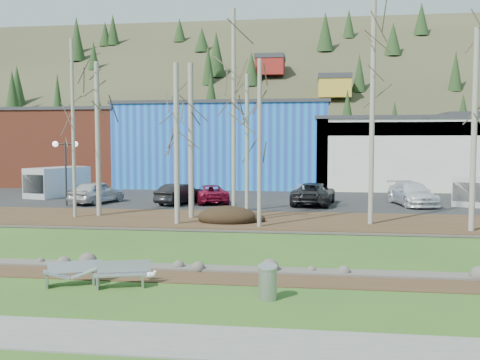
# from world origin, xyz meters

# --- Properties ---
(ground) EXTENTS (200.00, 200.00, 0.00)m
(ground) POSITION_xyz_m (0.00, 0.00, 0.00)
(ground) COLOR #2C531C
(ground) RESTS_ON ground
(footpath) EXTENTS (80.00, 2.00, 0.04)m
(footpath) POSITION_xyz_m (0.00, -3.50, 0.02)
(footpath) COLOR #62625D
(footpath) RESTS_ON ground
(dirt_strip) EXTENTS (80.00, 1.80, 0.03)m
(dirt_strip) POSITION_xyz_m (0.00, 2.10, 0.01)
(dirt_strip) COLOR #382616
(dirt_strip) RESTS_ON ground
(near_bank_rocks) EXTENTS (80.00, 0.80, 0.50)m
(near_bank_rocks) POSITION_xyz_m (0.00, 3.10, 0.00)
(near_bank_rocks) COLOR #47423D
(near_bank_rocks) RESTS_ON ground
(river) EXTENTS (80.00, 8.00, 0.90)m
(river) POSITION_xyz_m (0.00, 7.20, 0.00)
(river) COLOR #141D31
(river) RESTS_ON ground
(far_bank_rocks) EXTENTS (80.00, 0.80, 0.46)m
(far_bank_rocks) POSITION_xyz_m (0.00, 11.30, 0.00)
(far_bank_rocks) COLOR #47423D
(far_bank_rocks) RESTS_ON ground
(far_bank) EXTENTS (80.00, 7.00, 0.15)m
(far_bank) POSITION_xyz_m (0.00, 14.50, 0.07)
(far_bank) COLOR #382616
(far_bank) RESTS_ON ground
(parking_lot) EXTENTS (80.00, 14.00, 0.14)m
(parking_lot) POSITION_xyz_m (0.00, 25.00, 0.07)
(parking_lot) COLOR black
(parking_lot) RESTS_ON ground
(building_brick) EXTENTS (16.32, 12.24, 7.80)m
(building_brick) POSITION_xyz_m (-24.00, 39.00, 3.91)
(building_brick) COLOR brown
(building_brick) RESTS_ON ground
(building_blue) EXTENTS (20.40, 12.24, 8.30)m
(building_blue) POSITION_xyz_m (-6.00, 39.00, 4.16)
(building_blue) COLOR #2342B2
(building_blue) RESTS_ON ground
(building_white) EXTENTS (18.36, 12.24, 6.80)m
(building_white) POSITION_xyz_m (12.00, 38.98, 3.41)
(building_white) COLOR silver
(building_white) RESTS_ON ground
(hillside) EXTENTS (160.00, 72.00, 35.00)m
(hillside) POSITION_xyz_m (0.00, 84.00, 17.50)
(hillside) COLOR #2F2D1D
(hillside) RESTS_ON ground
(bench_intact) EXTENTS (1.66, 0.91, 0.80)m
(bench_intact) POSITION_xyz_m (-3.09, 0.60, 0.40)
(bench_intact) COLOR #9D9FA1
(bench_intact) RESTS_ON ground
(bench_damaged) EXTENTS (1.68, 1.13, 0.72)m
(bench_damaged) POSITION_xyz_m (-4.71, 0.63, 0.36)
(bench_damaged) COLOR #9D9FA1
(bench_damaged) RESTS_ON ground
(litter_bin) EXTENTS (0.54, 0.54, 0.90)m
(litter_bin) POSITION_xyz_m (1.42, -0.09, 0.45)
(litter_bin) COLOR #9D9FA1
(litter_bin) RESTS_ON ground
(seagull) EXTENTS (0.44, 0.21, 0.32)m
(seagull) POSITION_xyz_m (-2.47, 1.50, 0.18)
(seagull) COLOR gold
(seagull) RESTS_ON ground
(dirt_mound) EXTENTS (3.19, 2.26, 0.63)m
(dirt_mound) POSITION_xyz_m (-1.89, 13.39, 0.46)
(dirt_mound) COLOR black
(dirt_mound) RESTS_ON far_bank
(birch_0) EXTENTS (0.28, 0.28, 8.90)m
(birch_0) POSITION_xyz_m (-9.71, 14.87, 4.60)
(birch_0) COLOR #ABA49A
(birch_0) RESTS_ON far_bank
(birch_1) EXTENTS (0.19, 0.19, 10.09)m
(birch_1) POSITION_xyz_m (-10.84, 14.09, 5.19)
(birch_1) COLOR #ABA49A
(birch_1) RESTS_ON far_bank
(birch_2) EXTENTS (0.30, 0.30, 8.69)m
(birch_2) POSITION_xyz_m (-4.16, 14.75, 4.50)
(birch_2) COLOR #ABA49A
(birch_2) RESTS_ON far_bank
(birch_3) EXTENTS (0.23, 0.23, 11.45)m
(birch_3) POSITION_xyz_m (-1.62, 14.04, 5.87)
(birch_3) COLOR #ABA49A
(birch_3) RESTS_ON far_bank
(birch_4) EXTENTS (0.27, 0.27, 8.36)m
(birch_4) POSITION_xyz_m (-4.39, 12.39, 4.33)
(birch_4) COLOR #ABA49A
(birch_4) RESTS_ON far_bank
(birch_5) EXTENTS (0.21, 0.21, 7.91)m
(birch_5) POSITION_xyz_m (-0.86, 13.81, 4.11)
(birch_5) COLOR #ABA49A
(birch_5) RESTS_ON far_bank
(birch_6) EXTENTS (0.21, 0.21, 8.43)m
(birch_6) POSITION_xyz_m (-0.01, 12.04, 4.37)
(birch_6) COLOR #ABA49A
(birch_6) RESTS_ON far_bank
(birch_7) EXTENTS (0.26, 0.26, 11.76)m
(birch_7) POSITION_xyz_m (5.69, 13.68, 6.03)
(birch_7) COLOR #ABA49A
(birch_7) RESTS_ON far_bank
(birch_8) EXTENTS (0.27, 0.27, 9.68)m
(birch_8) POSITION_xyz_m (10.28, 12.06, 4.99)
(birch_8) COLOR #ABA49A
(birch_8) RESTS_ON far_bank
(street_lamp) EXTENTS (1.61, 0.76, 4.36)m
(street_lamp) POSITION_xyz_m (-13.80, 19.17, 3.57)
(street_lamp) COLOR #262628
(street_lamp) RESTS_ON parking_lot
(car_0) EXTENTS (2.92, 4.96, 1.59)m
(car_0) POSITION_xyz_m (-12.38, 20.94, 0.93)
(car_0) COLOR silver
(car_0) RESTS_ON parking_lot
(car_1) EXTENTS (2.79, 4.55, 1.42)m
(car_1) POSITION_xyz_m (-6.48, 21.33, 0.85)
(car_1) COLOR black
(car_1) RESTS_ON parking_lot
(car_2) EXTENTS (3.50, 5.08, 1.29)m
(car_2) POSITION_xyz_m (-4.52, 22.29, 0.78)
(car_2) COLOR maroon
(car_2) RESTS_ON parking_lot
(car_3) EXTENTS (2.68, 4.35, 1.35)m
(car_3) POSITION_xyz_m (2.38, 23.02, 0.82)
(car_3) COLOR silver
(car_3) RESTS_ON parking_lot
(car_4) EXTENTS (3.25, 5.78, 1.53)m
(car_4) POSITION_xyz_m (2.74, 22.15, 0.90)
(car_4) COLOR #29292B
(car_4) RESTS_ON parking_lot
(car_5) EXTENTS (3.11, 5.70, 1.57)m
(car_5) POSITION_xyz_m (9.38, 22.63, 0.92)
(car_5) COLOR silver
(car_5) RESTS_ON parking_lot
(van_white) EXTENTS (3.68, 5.03, 2.03)m
(van_white) POSITION_xyz_m (13.62, 23.73, 1.16)
(van_white) COLOR silver
(van_white) RESTS_ON parking_lot
(van_grey) EXTENTS (3.56, 5.66, 2.30)m
(van_grey) POSITION_xyz_m (-17.51, 25.07, 1.29)
(van_grey) COLOR silver
(van_grey) RESTS_ON parking_lot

